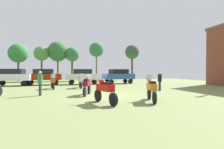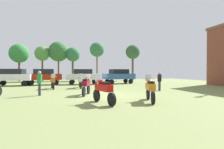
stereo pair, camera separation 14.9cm
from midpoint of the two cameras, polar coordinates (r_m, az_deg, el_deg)
The scene contains 18 objects.
ground_plane at distance 13.00m, azimuth -3.08°, elevation -6.54°, with size 44.00×52.00×0.02m.
motorcycle_2 at distance 18.29m, azimuth -18.51°, elevation -2.12°, with size 0.69×2.13×1.47m.
motorcycle_3 at distance 18.54m, azimuth -10.22°, elevation -2.02°, with size 0.62×2.21×1.48m.
motorcycle_4 at distance 10.34m, azimuth 12.00°, elevation -4.31°, with size 0.81×2.20×1.51m.
motorcycle_6 at distance 9.46m, azimuth -2.76°, elevation -4.78°, with size 0.88×2.23×1.50m.
motorcycle_7 at distance 12.98m, azimuth -8.24°, elevation -3.24°, with size 0.85×2.15×1.51m.
car_1 at distance 24.25m, azimuth -29.05°, elevation -0.39°, with size 4.48×2.29×2.00m.
car_2 at distance 24.06m, azimuth -9.38°, elevation -0.29°, with size 4.44×2.16×2.00m.
car_4 at distance 24.22m, azimuth -21.12°, elevation -0.33°, with size 4.48×2.28×2.00m.
car_5 at distance 24.92m, azimuth 1.95°, elevation -0.23°, with size 4.58×2.64×2.00m.
person_1 at distance 16.32m, azimuth 14.64°, elevation -1.63°, with size 0.37×0.37×1.65m.
person_2 at distance 13.54m, azimuth -22.14°, elevation -1.98°, with size 0.44×0.44×1.73m.
tree_1 at distance 35.50m, azimuth 6.27°, elevation 6.94°, with size 2.75×2.75×6.87m.
tree_2 at distance 34.11m, azimuth -16.94°, elevation 6.93°, with size 3.60×3.60×7.08m.
tree_4 at distance 33.55m, azimuth -12.66°, elevation 6.09°, with size 2.58×2.58×6.08m.
tree_5 at distance 34.99m, azimuth -27.71°, elevation 5.92°, with size 3.24×3.24×6.44m.
tree_6 at distance 34.02m, azimuth -21.55°, elevation 6.15°, with size 2.61×2.61×6.17m.
tree_8 at distance 34.22m, azimuth -5.10°, elevation 7.79°, with size 2.74×2.74×7.18m.
Camera 1 is at (-2.47, -12.65, 1.71)m, focal length 28.83 mm.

